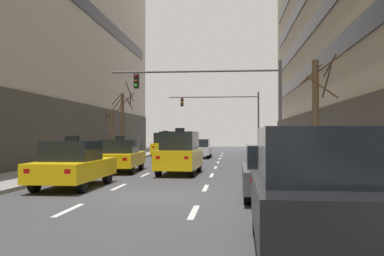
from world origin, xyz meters
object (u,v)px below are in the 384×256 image
object	(u,v)px
pedestrian_0	(289,149)
street_tree_2	(112,132)
taxi_driving_4	(165,145)
car_parked_1	(273,172)
traffic_signal_1	(230,111)
taxi_driving_3	(121,156)
street_tree_1	(316,114)
taxi_driving_0	(74,165)
taxi_driving_1	(180,153)
street_tree_0	(123,123)
traffic_signal_0	(225,93)
car_driving_2	(200,149)
car_parked_0	(310,191)

from	to	relation	value
pedestrian_0	street_tree_2	bearing A→B (deg)	171.03
taxi_driving_4	street_tree_2	distance (m)	7.30
car_parked_1	traffic_signal_1	distance (m)	30.13
car_parked_1	taxi_driving_4	bearing A→B (deg)	106.40
taxi_driving_3	street_tree_1	distance (m)	10.29
taxi_driving_4	car_parked_1	bearing A→B (deg)	-73.60
taxi_driving_0	taxi_driving_1	bearing A→B (deg)	60.72
taxi_driving_4	street_tree_0	bearing A→B (deg)	-130.75
taxi_driving_0	taxi_driving_3	size ratio (longest dim) A/B	0.99
traffic_signal_1	car_parked_1	bearing A→B (deg)	-87.31
traffic_signal_0	pedestrian_0	size ratio (longest dim) A/B	6.38
car_driving_2	taxi_driving_3	size ratio (longest dim) A/B	0.92
taxi_driving_1	car_driving_2	bearing A→B (deg)	90.38
taxi_driving_0	traffic_signal_0	xyz separation A→B (m)	(5.50, 8.75, 3.47)
traffic_signal_1	street_tree_1	world-z (taller)	traffic_signal_1
car_parked_1	traffic_signal_0	bearing A→B (deg)	98.72
taxi_driving_3	pedestrian_0	distance (m)	11.98
street_tree_1	traffic_signal_1	bearing A→B (deg)	99.16
traffic_signal_1	car_driving_2	bearing A→B (deg)	-110.22
car_parked_0	street_tree_2	xyz separation A→B (m)	(-10.22, 24.10, 1.14)
car_parked_0	street_tree_2	size ratio (longest dim) A/B	0.96
car_driving_2	taxi_driving_4	size ratio (longest dim) A/B	0.96
taxi_driving_1	street_tree_0	distance (m)	14.61
car_parked_0	taxi_driving_0	bearing A→B (deg)	130.88
taxi_driving_4	traffic_signal_0	world-z (taller)	traffic_signal_0
car_parked_1	car_parked_0	bearing A→B (deg)	-89.99
taxi_driving_3	taxi_driving_4	world-z (taller)	taxi_driving_4
street_tree_2	pedestrian_0	world-z (taller)	street_tree_2
car_parked_0	pedestrian_0	distance (m)	22.23
traffic_signal_1	street_tree_1	size ratio (longest dim) A/B	1.67
traffic_signal_0	car_parked_1	bearing A→B (deg)	-81.28
taxi_driving_0	traffic_signal_0	size ratio (longest dim) A/B	0.48
taxi_driving_0	taxi_driving_3	bearing A→B (deg)	90.15
taxi_driving_4	car_parked_0	distance (m)	31.47
taxi_driving_3	traffic_signal_1	bearing A→B (deg)	74.73
taxi_driving_1	street_tree_0	xyz separation A→B (m)	(-6.31, 13.04, 1.90)
car_parked_0	pedestrian_0	size ratio (longest dim) A/B	2.86
pedestrian_0	street_tree_0	bearing A→B (deg)	158.31
taxi_driving_3	street_tree_1	size ratio (longest dim) A/B	0.86
street_tree_1	street_tree_2	size ratio (longest dim) A/B	1.21
street_tree_0	car_parked_1	bearing A→B (deg)	-63.99
taxi_driving_4	pedestrian_0	world-z (taller)	taxi_driving_4
traffic_signal_1	traffic_signal_0	bearing A→B (deg)	-90.70
car_driving_2	street_tree_1	size ratio (longest dim) A/B	0.79
car_parked_1	traffic_signal_0	xyz separation A→B (m)	(-1.64, 10.69, 3.52)
taxi_driving_4	taxi_driving_0	bearing A→B (deg)	-89.95
car_parked_0	traffic_signal_0	size ratio (longest dim) A/B	0.45
taxi_driving_1	car_parked_0	world-z (taller)	taxi_driving_1
street_tree_1	taxi_driving_3	bearing A→B (deg)	162.78
pedestrian_0	car_parked_1	bearing A→B (deg)	-99.27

